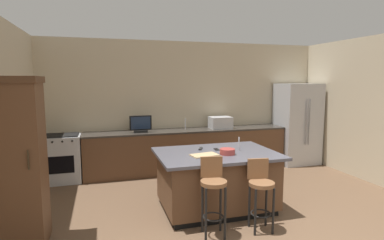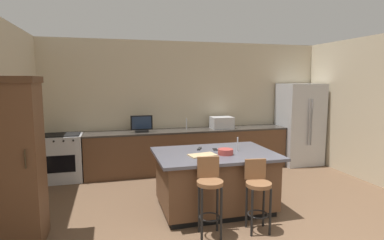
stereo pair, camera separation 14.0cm
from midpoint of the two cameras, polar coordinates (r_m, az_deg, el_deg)
The scene contains 18 objects.
wall_back at distance 7.14m, azimuth -1.49°, elevation 2.70°, with size 6.82×0.12×2.86m, color beige.
wall_left at distance 5.02m, azimuth -32.23°, elevation -0.41°, with size 0.12×4.58×2.86m, color beige.
wall_right at distance 6.98m, azimuth 29.98°, elevation 1.61°, with size 0.12×4.58×2.86m, color beige.
counter_back at distance 6.91m, azimuth -1.24°, elevation -5.59°, with size 4.46×0.62×0.93m.
kitchen_island at distance 4.95m, azimuth 3.64°, elevation -10.92°, with size 1.83×1.29×0.90m.
refrigerator at distance 7.89m, azimuth 18.24°, elevation -0.65°, with size 0.94×0.80×1.93m.
range_oven at distance 6.73m, azimuth -23.56°, elevation -6.49°, with size 0.79×0.63×0.95m.
cabinet_tower at distance 4.28m, azimuth -29.95°, elevation -6.34°, with size 0.57×0.62×2.06m.
microwave at distance 7.03m, azimuth 4.67°, elevation -0.47°, with size 0.48×0.36×0.26m, color #B7BABF.
tv_monitor at distance 6.55m, azimuth -10.02°, elevation -0.86°, with size 0.45×0.16×0.35m.
sink_faucet_back at distance 6.89m, azimuth -1.81°, elevation -0.70°, with size 0.02×0.02×0.24m, color #B2B2B7.
sink_faucet_island at distance 4.94m, azimuth 7.80°, elevation -4.37°, with size 0.02×0.02×0.22m, color #B2B2B7.
bar_stool_left at distance 4.09m, azimuth 2.89°, elevation -12.56°, with size 0.34×0.36×1.02m.
bar_stool_right at distance 4.33m, azimuth 11.54°, elevation -12.26°, with size 0.34×0.36×0.95m.
fruit_bowl at distance 4.70m, azimuth 5.66°, elevation -5.79°, with size 0.23×0.23×0.08m, color #993833.
cell_phone at distance 5.01m, azimuth 3.70°, elevation -5.39°, with size 0.07×0.15×0.01m, color black.
tv_remote at distance 5.02m, azimuth 0.79°, elevation -5.28°, with size 0.04×0.17×0.02m, color black.
cutting_board at distance 4.61m, azimuth 1.44°, elevation -6.46°, with size 0.40×0.24×0.02m, color tan.
Camera 1 is at (-1.90, -2.68, 2.01)m, focal length 29.05 mm.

